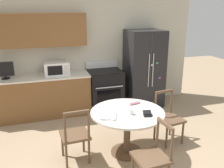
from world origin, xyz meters
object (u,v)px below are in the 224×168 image
object	(u,v)px
refrigerator	(144,69)
dining_chair_right	(168,118)
dining_chair_near	(153,157)
microwave	(57,68)
wallet	(147,114)
candle_glass	(131,112)
countertop_tv	(5,70)
oven_range	(105,89)
dining_chair_left	(75,136)

from	to	relation	value
refrigerator	dining_chair_right	xyz separation A→B (m)	(-0.30, -1.73, -0.46)
refrigerator	dining_chair_near	size ratio (longest dim) A/B	1.99
microwave	wallet	world-z (taller)	microwave
candle_glass	refrigerator	bearing A→B (deg)	60.66
refrigerator	wallet	xyz separation A→B (m)	(-0.89, -2.10, -0.14)
refrigerator	countertop_tv	size ratio (longest dim) A/B	5.13
oven_range	dining_chair_near	xyz separation A→B (m)	(-0.14, -2.73, -0.03)
dining_chair_near	wallet	world-z (taller)	dining_chair_near
dining_chair_right	candle_glass	world-z (taller)	dining_chair_right
dining_chair_right	dining_chair_left	distance (m)	1.66
wallet	refrigerator	bearing A→B (deg)	66.97
oven_range	wallet	bearing A→B (deg)	-88.50
dining_chair_right	dining_chair_left	world-z (taller)	same
dining_chair_right	wallet	distance (m)	0.77
microwave	candle_glass	world-z (taller)	microwave
dining_chair_left	wallet	distance (m)	1.14
microwave	dining_chair_right	bearing A→B (deg)	-46.37
dining_chair_near	wallet	bearing A→B (deg)	-21.13
microwave	dining_chair_near	xyz separation A→B (m)	(0.93, -2.77, -0.60)
refrigerator	candle_glass	distance (m)	2.27
dining_chair_right	countertop_tv	bearing A→B (deg)	-40.94
dining_chair_near	candle_glass	bearing A→B (deg)	-1.24
dining_chair_left	microwave	bearing A→B (deg)	88.60
countertop_tv	candle_glass	size ratio (longest dim) A/B	4.06
oven_range	wallet	distance (m)	2.15
dining_chair_right	dining_chair_left	size ratio (longest dim) A/B	1.00
dining_chair_left	oven_range	bearing A→B (deg)	58.73
candle_glass	microwave	bearing A→B (deg)	113.68
wallet	oven_range	bearing A→B (deg)	91.50
oven_range	dining_chair_left	xyz separation A→B (m)	(-1.01, -1.87, -0.03)
candle_glass	countertop_tv	bearing A→B (deg)	133.39
microwave	oven_range	bearing A→B (deg)	-1.92
countertop_tv	dining_chair_near	world-z (taller)	countertop_tv
countertop_tv	candle_glass	world-z (taller)	countertop_tv
dining_chair_near	dining_chair_left	world-z (taller)	same
dining_chair_left	candle_glass	xyz separation A→B (m)	(0.84, -0.14, 0.33)
countertop_tv	dining_chair_left	world-z (taller)	countertop_tv
dining_chair_left	dining_chair_near	bearing A→B (deg)	-47.64
candle_glass	wallet	world-z (taller)	candle_glass
countertop_tv	candle_glass	xyz separation A→B (m)	(1.92, -2.03, -0.32)
oven_range	dining_chair_left	bearing A→B (deg)	-118.24
refrigerator	oven_range	size ratio (longest dim) A/B	1.66
refrigerator	dining_chair_near	world-z (taller)	refrigerator
oven_range	countertop_tv	bearing A→B (deg)	179.49
microwave	countertop_tv	bearing A→B (deg)	-179.05
refrigerator	candle_glass	world-z (taller)	refrigerator
refrigerator	countertop_tv	world-z (taller)	refrigerator
wallet	microwave	bearing A→B (deg)	117.24
oven_range	candle_glass	xyz separation A→B (m)	(-0.16, -2.01, 0.30)
refrigerator	dining_chair_right	world-z (taller)	refrigerator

